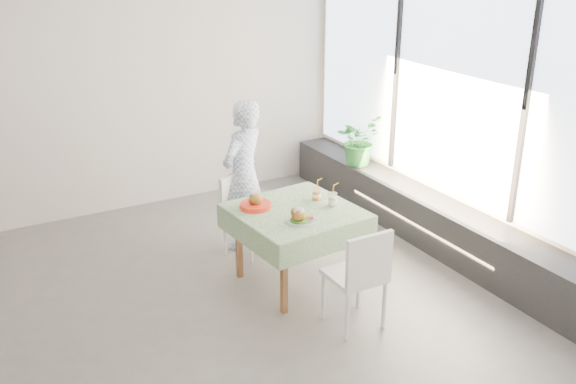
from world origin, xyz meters
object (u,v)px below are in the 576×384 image
cafe_table (295,238)px  main_dish (300,217)px  chair_near (355,295)px  juice_cup_orange (317,194)px  potted_plant (359,140)px  chair_far (247,230)px  diner (243,176)px

cafe_table → main_dish: (-0.10, -0.26, 0.33)m
chair_near → main_dish: 0.80m
cafe_table → juice_cup_orange: (0.29, 0.11, 0.34)m
cafe_table → main_dish: 0.43m
chair_near → juice_cup_orange: (0.20, 0.95, 0.52)m
potted_plant → chair_far: bearing=-162.4°
chair_far → main_dish: main_dish is taller
cafe_table → main_dish: size_ratio=4.08×
diner → juice_cup_orange: size_ratio=6.51×
main_dish → potted_plant: potted_plant is taller
cafe_table → diner: diner is taller
diner → juice_cup_orange: 0.90m
chair_far → main_dish: bearing=-88.3°
juice_cup_orange → potted_plant: (1.33, 1.22, 0.00)m
potted_plant → cafe_table: bearing=-140.6°
main_dish → chair_far: bearing=91.7°
cafe_table → chair_far: (-0.13, 0.77, -0.20)m
diner → chair_far: bearing=42.5°
cafe_table → diner: size_ratio=0.72×
chair_near → potted_plant: size_ratio=1.49×
cafe_table → chair_far: size_ratio=1.36×
juice_cup_orange → main_dish: bearing=-136.7°
chair_near → diner: 1.86m
diner → potted_plant: (1.69, 0.39, 0.02)m
chair_far → potted_plant: potted_plant is taller
juice_cup_orange → chair_far: bearing=121.9°
chair_near → main_dish: (-0.18, 0.59, 0.51)m
cafe_table → main_dish: main_dish is taller
potted_plant → chair_near: bearing=-125.2°
cafe_table → juice_cup_orange: juice_cup_orange is taller
cafe_table → chair_far: chair_far is taller
diner → juice_cup_orange: diner is taller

